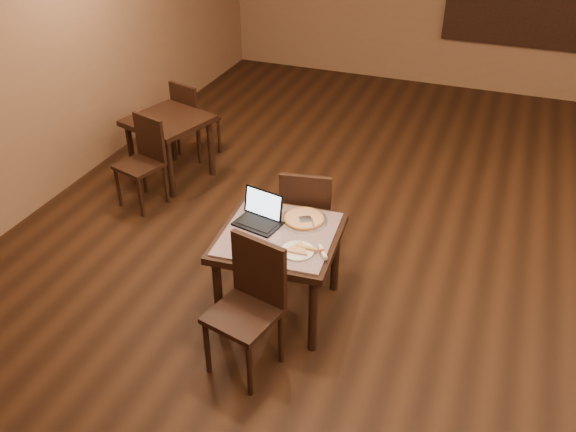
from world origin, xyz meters
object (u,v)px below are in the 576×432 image
at_px(other_table_b_chair_near, 144,156).
at_px(other_table_b, 169,128).
at_px(laptop, 260,214).
at_px(tiled_table, 279,244).
at_px(chair_main_far, 307,214).
at_px(chair_main_near, 250,299).
at_px(pizza_pan, 304,220).
at_px(other_table_b_chair_far, 192,116).

bearing_deg(other_table_b_chair_near, other_table_b, 108.68).
height_order(laptop, other_table_b_chair_near, laptop).
height_order(tiled_table, chair_main_far, chair_main_far).
xyz_separation_m(chair_main_near, other_table_b_chair_near, (-1.97, 1.74, -0.05)).
xyz_separation_m(pizza_pan, other_table_b, (-2.09, 1.44, -0.16)).
distance_m(pizza_pan, other_table_b, 2.54).
bearing_deg(chair_main_far, pizza_pan, 95.33).
bearing_deg(pizza_pan, other_table_b, 145.46).
height_order(chair_main_far, other_table_b_chair_near, chair_main_far).
bearing_deg(other_table_b_chair_far, other_table_b, 108.68).
bearing_deg(other_table_b, tiled_table, -24.15).
xyz_separation_m(tiled_table, chair_main_far, (0.02, 0.61, -0.09)).
bearing_deg(other_table_b_chair_far, chair_main_far, 157.40).
relative_size(laptop, other_table_b_chair_near, 0.42).
distance_m(chair_main_far, laptop, 0.61).
xyz_separation_m(pizza_pan, other_table_b_chair_near, (-2.07, 0.89, -0.23)).
relative_size(chair_main_near, laptop, 2.63).
height_order(chair_main_near, pizza_pan, chair_main_near).
bearing_deg(other_table_b_chair_near, chair_main_far, 1.62).
xyz_separation_m(chair_main_far, laptop, (-0.22, -0.51, 0.25)).
relative_size(tiled_table, other_table_b_chair_far, 1.04).
xyz_separation_m(laptop, other_table_b, (-1.77, 1.57, -0.22)).
height_order(chair_main_near, other_table_b_chair_near, chair_main_near).
relative_size(chair_main_near, chair_main_far, 1.02).
distance_m(tiled_table, chair_main_far, 0.62).
xyz_separation_m(tiled_table, other_table_b, (-1.97, 1.68, -0.05)).
distance_m(chair_main_near, other_table_b, 3.04).
relative_size(chair_main_far, other_table_b_chair_far, 1.07).
height_order(chair_main_far, laptop, chair_main_far).
height_order(chair_main_far, other_table_b, chair_main_far).
xyz_separation_m(chair_main_near, other_table_b, (-1.99, 2.29, 0.02)).
height_order(chair_main_near, laptop, chair_main_near).
height_order(pizza_pan, other_table_b, pizza_pan).
xyz_separation_m(chair_main_near, other_table_b_chair_far, (-2.02, 2.85, -0.05)).
relative_size(chair_main_near, pizza_pan, 2.73).
bearing_deg(other_table_b, laptop, -25.33).
bearing_deg(pizza_pan, laptop, -157.31).
distance_m(other_table_b, other_table_b_chair_far, 0.56).
distance_m(chair_main_near, laptop, 0.79).
bearing_deg(chair_main_far, other_table_b, -38.53).
relative_size(chair_main_near, other_table_b_chair_far, 1.10).
distance_m(laptop, other_table_b_chair_far, 2.80).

